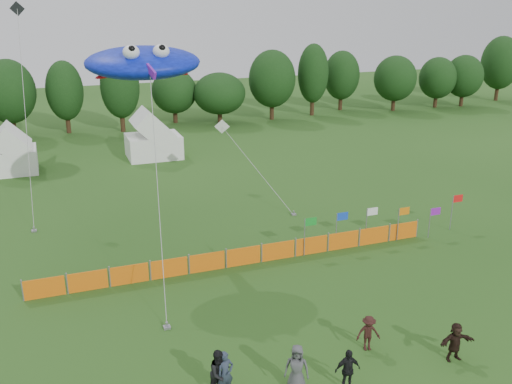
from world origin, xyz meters
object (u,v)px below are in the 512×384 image
object	(u,v)px
tent_left	(13,153)
spectator_a	(225,374)
barrier_fence	(243,256)
spectator_f	(455,342)
tent_right	(153,139)
spectator_b	(220,373)
spectator_c	(368,333)
spectator_e	(297,368)
spectator_d	(348,370)
stingray_kite	(142,62)

from	to	relation	value
tent_left	spectator_a	size ratio (longest dim) A/B	2.07
barrier_fence	spectator_f	world-z (taller)	spectator_f
tent_right	barrier_fence	world-z (taller)	tent_right
tent_left	spectator_f	world-z (taller)	tent_left
tent_left	spectator_f	size ratio (longest dim) A/B	2.24
spectator_b	spectator_c	distance (m)	6.44
tent_right	spectator_a	bearing A→B (deg)	-96.46
tent_left	spectator_e	distance (m)	34.64
spectator_f	spectator_d	bearing A→B (deg)	-174.21
spectator_b	spectator_f	bearing A→B (deg)	-30.48
barrier_fence	spectator_a	xyz separation A→B (m)	(-4.05, -9.68, 0.37)
tent_right	spectator_e	world-z (taller)	tent_right
barrier_fence	spectator_b	distance (m)	10.53
spectator_a	spectator_d	xyz separation A→B (m)	(4.20, -1.29, -0.04)
tent_right	spectator_d	world-z (taller)	tent_right
tent_right	spectator_e	size ratio (longest dim) A/B	2.58
spectator_b	spectator_f	world-z (taller)	spectator_b
tent_left	spectator_d	xyz separation A→B (m)	(11.99, -33.72, -0.77)
spectator_c	spectator_a	bearing A→B (deg)	-160.91
spectator_a	spectator_d	world-z (taller)	spectator_a
spectator_a	spectator_e	size ratio (longest dim) A/B	0.95
spectator_e	tent_left	bearing A→B (deg)	135.67
tent_left	barrier_fence	distance (m)	25.67
spectator_f	stingray_kite	world-z (taller)	stingray_kite
stingray_kite	spectator_c	bearing A→B (deg)	-64.12
spectator_f	tent_right	bearing A→B (deg)	102.99
spectator_a	tent_left	bearing A→B (deg)	91.49
spectator_c	spectator_e	size ratio (longest dim) A/B	0.83
tent_right	spectator_b	distance (m)	33.16
spectator_d	spectator_c	bearing A→B (deg)	49.17
spectator_c	tent_left	bearing A→B (deg)	127.16
spectator_c	spectator_f	distance (m)	3.34
tent_left	barrier_fence	size ratio (longest dim) A/B	0.16
tent_left	spectator_d	bearing A→B (deg)	-70.42
barrier_fence	spectator_b	world-z (taller)	spectator_b
tent_left	spectator_d	size ratio (longest dim) A/B	2.17
spectator_f	stingray_kite	xyz separation A→B (m)	(-9.08, 14.65, 9.60)
tent_right	spectator_b	xyz separation A→B (m)	(-3.93, -32.92, -0.77)
tent_right	stingray_kite	bearing A→B (deg)	-100.95
barrier_fence	spectator_c	world-z (taller)	spectator_c
spectator_a	spectator_f	distance (m)	9.12
tent_right	stingray_kite	size ratio (longest dim) A/B	0.30
spectator_a	spectator_c	bearing A→B (deg)	-6.33
spectator_b	spectator_d	distance (m)	4.60
tent_right	spectator_c	world-z (taller)	tent_right
spectator_d	spectator_e	distance (m)	1.83
spectator_a	spectator_f	xyz separation A→B (m)	(9.05, -1.15, -0.07)
tent_right	spectator_a	distance (m)	33.19
tent_left	spectator_f	xyz separation A→B (m)	(16.84, -33.58, -0.80)
spectator_a	spectator_b	world-z (taller)	spectator_b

